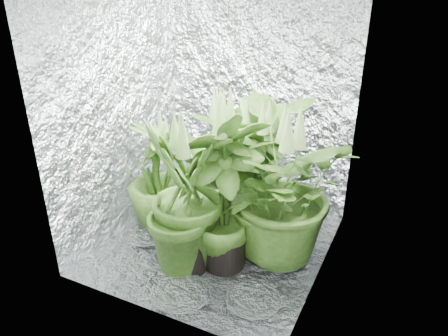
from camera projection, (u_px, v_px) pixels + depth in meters
ground at (215, 244)px, 3.36m from camera, size 1.60×1.60×0.00m
walls at (214, 121)px, 2.92m from camera, size 1.62×1.62×2.00m
plant_a at (223, 165)px, 3.40m from camera, size 0.93×0.93×1.11m
plant_b at (255, 172)px, 3.31m from camera, size 0.71×0.71×1.12m
plant_c at (256, 163)px, 3.54m from camera, size 0.69×0.69×1.04m
plant_d at (158, 178)px, 3.41m from camera, size 0.68×0.68×0.96m
plant_e at (275, 190)px, 2.96m from camera, size 1.06×1.06×1.19m
plant_f at (224, 192)px, 2.89m from camera, size 0.86×0.86×1.27m
plant_g at (184, 199)px, 2.86m from camera, size 0.74×0.74×1.20m
circulation_fan at (303, 227)px, 3.29m from camera, size 0.20×0.30×0.37m
plant_label at (191, 236)px, 2.93m from camera, size 0.05×0.04×0.08m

